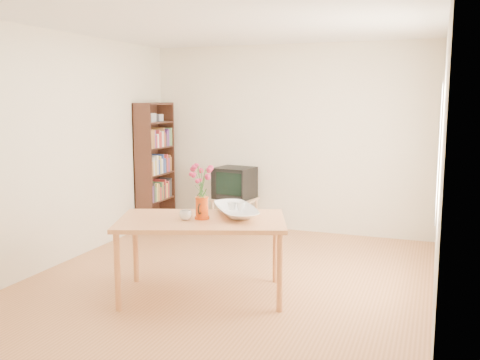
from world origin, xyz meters
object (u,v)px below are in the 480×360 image
at_px(pitcher, 202,209).
at_px(television, 235,182).
at_px(table, 202,226).
at_px(mug, 186,215).
at_px(bowl, 236,190).

xyz_separation_m(pitcher, television, (-0.63, 2.52, -0.16)).
bearing_deg(television, pitcher, -67.13).
relative_size(table, mug, 15.56).
xyz_separation_m(mug, television, (-0.51, 2.61, -0.11)).
bearing_deg(pitcher, bowl, 37.97).
distance_m(table, bowl, 0.48).
bearing_deg(table, television, 84.48).
height_order(pitcher, bowl, bowl).
relative_size(mug, bowl, 0.22).
distance_m(table, mug, 0.19).
bearing_deg(pitcher, table, 164.55).
distance_m(pitcher, bowl, 0.38).
distance_m(pitcher, television, 2.60).
height_order(table, mug, mug).
height_order(table, television, television).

